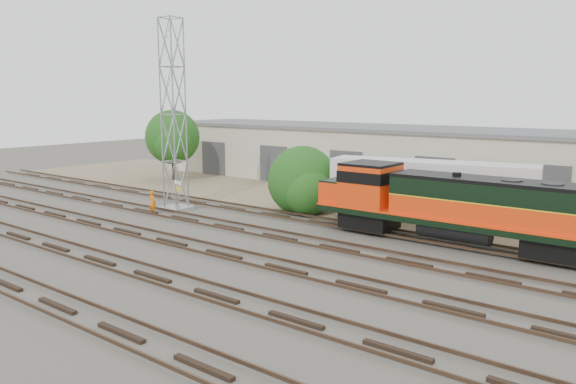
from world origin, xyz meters
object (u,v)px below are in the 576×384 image
Objects in this scene: signal_tower at (174,118)px; semi_trailer at (436,184)px; worker at (153,203)px; locomotive at (450,205)px.

signal_tower is 1.02× the size of semi_trailer.
signal_tower is 8.04× the size of worker.
semi_trailer is (16.22, 9.45, 1.65)m from worker.
worker is 18.84m from semi_trailer.
worker is at bearing -87.19° from signal_tower.
worker is 0.13× the size of semi_trailer.
signal_tower is 18.30m from semi_trailer.
signal_tower is (-19.21, -2.50, 4.22)m from locomotive.
semi_trailer is at bearing 23.95° from signal_tower.
locomotive is 9.79× the size of worker.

